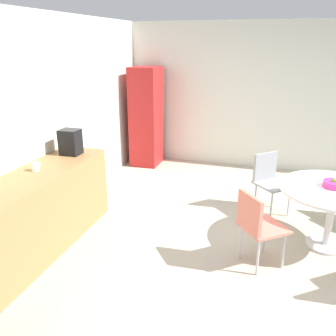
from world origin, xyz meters
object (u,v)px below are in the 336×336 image
(fruit_bowl, at_px, (335,184))
(chair_gray, at_px, (269,176))
(mug_red, at_px, (71,152))
(coffee_maker, at_px, (70,142))
(locker_cabinet, at_px, (147,117))
(round_table, at_px, (333,198))
(mug_green, at_px, (36,167))
(chair_coral, at_px, (256,222))

(fruit_bowl, bearing_deg, chair_gray, 45.72)
(fruit_bowl, xyz_separation_m, mug_red, (-0.32, 3.10, 0.18))
(chair_gray, distance_m, coffee_maker, 2.66)
(coffee_maker, bearing_deg, locker_cabinet, -2.36)
(mug_red, height_order, coffee_maker, coffee_maker)
(locker_cabinet, distance_m, mug_red, 2.47)
(round_table, distance_m, mug_green, 3.32)
(chair_gray, relative_size, fruit_bowl, 3.34)
(chair_coral, relative_size, mug_red, 6.43)
(chair_coral, xyz_separation_m, fruit_bowl, (0.67, -0.78, 0.25))
(coffee_maker, bearing_deg, mug_green, 176.42)
(chair_gray, xyz_separation_m, mug_red, (-1.01, 2.40, 0.43))
(chair_gray, relative_size, chair_coral, 1.00)
(chair_coral, distance_m, mug_green, 2.44)
(round_table, height_order, chair_gray, chair_gray)
(chair_coral, relative_size, fruit_bowl, 3.34)
(mug_red, relative_size, coffee_maker, 0.40)
(fruit_bowl, bearing_deg, chair_coral, 130.78)
(chair_gray, xyz_separation_m, fruit_bowl, (-0.69, -0.71, 0.25))
(chair_gray, distance_m, chair_coral, 1.36)
(round_table, relative_size, chair_coral, 1.43)
(chair_gray, distance_m, mug_green, 2.98)
(mug_green, relative_size, mug_red, 1.00)
(fruit_bowl, bearing_deg, mug_red, 95.85)
(locker_cabinet, xyz_separation_m, mug_green, (-3.08, 0.14, 0.04))
(chair_coral, bearing_deg, locker_cabinet, 38.54)
(mug_red, bearing_deg, round_table, -84.73)
(round_table, distance_m, coffee_maker, 3.17)
(chair_gray, relative_size, mug_green, 6.43)
(locker_cabinet, bearing_deg, round_table, -125.75)
(fruit_bowl, distance_m, mug_green, 3.31)
(mug_red, bearing_deg, fruit_bowl, -84.15)
(chair_coral, height_order, fruit_bowl, fruit_bowl)
(mug_green, bearing_deg, mug_red, -6.16)
(locker_cabinet, relative_size, mug_red, 14.13)
(fruit_bowl, bearing_deg, coffee_maker, 95.04)
(fruit_bowl, height_order, mug_green, mug_green)
(chair_gray, bearing_deg, mug_green, 123.34)
(chair_coral, distance_m, mug_red, 2.39)
(chair_coral, bearing_deg, round_table, -50.71)
(chair_gray, distance_m, fruit_bowl, 1.02)
(round_table, xyz_separation_m, chair_gray, (0.72, 0.71, -0.08))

